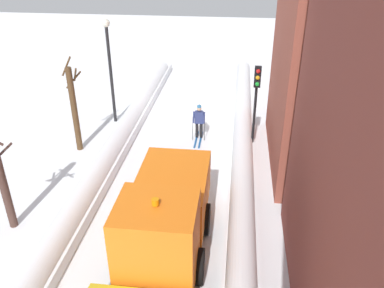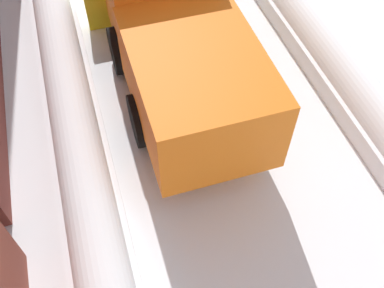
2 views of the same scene
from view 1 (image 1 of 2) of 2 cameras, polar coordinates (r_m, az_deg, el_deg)
name	(u,v)px [view 1 (image 1 of 2)]	position (r m, az deg, el deg)	size (l,w,h in m)	color
ground_plane	(157,226)	(14.46, -5.05, -11.67)	(80.00, 80.00, 0.00)	white
snowbank_left	(242,221)	(13.93, 7.16, -10.99)	(1.10, 36.00, 1.10)	white
snowbank_right	(76,212)	(15.05, -16.42, -9.32)	(1.10, 36.00, 0.91)	white
plow_truck	(166,216)	(12.51, -3.73, -10.28)	(3.20, 5.98, 3.12)	orange
skier	(199,120)	(19.78, 1.03, 3.53)	(0.62, 1.80, 1.81)	black
traffic_light_pole	(256,95)	(17.54, 9.21, 7.00)	(0.28, 0.42, 4.30)	black
street_lamp	(110,60)	(21.23, -11.79, 11.77)	(0.40, 0.40, 5.50)	black
bare_tree_near	(74,108)	(19.01, -16.60, 4.97)	(0.88, 0.70, 4.49)	#4F3720
bare_tree_mid	(0,173)	(14.59, -25.92, -3.75)	(1.03, 0.97, 4.25)	#472F28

